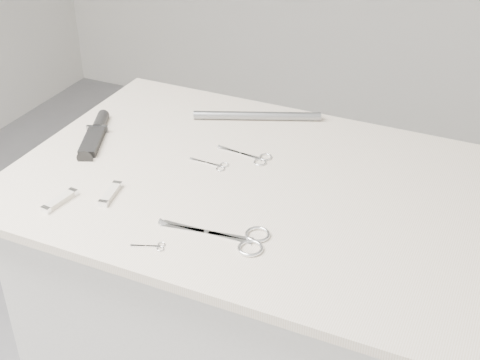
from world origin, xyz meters
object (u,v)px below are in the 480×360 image
at_px(pocket_knife_b, 60,201).
at_px(metal_rail, 257,116).
at_px(large_shears, 237,238).
at_px(embroidery_scissors_b, 214,165).
at_px(embroidery_scissors_a, 253,157).
at_px(plinth, 252,344).
at_px(tiny_scissors, 153,246).
at_px(sheathed_knife, 96,133).
at_px(pocket_knife_a, 111,194).

xyz_separation_m(pocket_knife_b, metal_rail, (0.21, 0.49, 0.00)).
distance_m(large_shears, embroidery_scissors_b, 0.26).
bearing_deg(embroidery_scissors_a, plinth, -59.38).
relative_size(embroidery_scissors_a, tiny_scissors, 2.06).
bearing_deg(embroidery_scissors_b, sheathed_knife, -179.94).
xyz_separation_m(embroidery_scissors_a, pocket_knife_b, (-0.27, -0.32, 0.00)).
distance_m(large_shears, metal_rail, 0.48).
height_order(large_shears, tiny_scissors, large_shears).
bearing_deg(pocket_knife_b, embroidery_scissors_a, -33.05).
distance_m(tiny_scissors, metal_rail, 0.54).
distance_m(sheathed_knife, metal_rail, 0.38).
bearing_deg(embroidery_scissors_a, metal_rail, 116.53).
xyz_separation_m(plinth, pocket_knife_b, (-0.31, -0.23, 0.48)).
distance_m(embroidery_scissors_a, tiny_scissors, 0.37).
height_order(plinth, pocket_knife_a, pocket_knife_a).
xyz_separation_m(embroidery_scissors_b, tiny_scissors, (0.03, -0.30, -0.00)).
bearing_deg(tiny_scissors, pocket_knife_b, 147.82).
bearing_deg(tiny_scissors, embroidery_scissors_a, 62.98).
relative_size(plinth, tiny_scissors, 14.69).
bearing_deg(embroidery_scissors_a, large_shears, -66.26).
bearing_deg(tiny_scissors, plinth, 53.45).
xyz_separation_m(tiny_scissors, pocket_knife_b, (-0.24, 0.05, 0.00)).
distance_m(embroidery_scissors_a, pocket_knife_b, 0.42).
xyz_separation_m(large_shears, pocket_knife_a, (-0.29, 0.02, 0.00)).
distance_m(plinth, metal_rail, 0.55).
xyz_separation_m(plinth, metal_rail, (-0.10, 0.26, 0.48)).
height_order(pocket_knife_a, pocket_knife_b, pocket_knife_b).
height_order(large_shears, embroidery_scissors_b, large_shears).
distance_m(embroidery_scissors_a, embroidery_scissors_b, 0.09).
distance_m(embroidery_scissors_b, pocket_knife_b, 0.33).
bearing_deg(plinth, embroidery_scissors_a, 114.66).
xyz_separation_m(embroidery_scissors_a, pocket_knife_a, (-0.20, -0.26, 0.00)).
bearing_deg(large_shears, plinth, 98.59).
relative_size(plinth, embroidery_scissors_b, 10.34).
bearing_deg(metal_rail, pocket_knife_a, -107.29).
distance_m(large_shears, pocket_knife_a, 0.29).
relative_size(embroidery_scissors_a, pocket_knife_b, 1.48).
bearing_deg(embroidery_scissors_b, embroidery_scissors_a, 47.08).
distance_m(embroidery_scissors_b, sheathed_knife, 0.31).
bearing_deg(large_shears, embroidery_scissors_a, 101.80).
bearing_deg(pocket_knife_b, large_shears, -76.52).
height_order(embroidery_scissors_a, pocket_knife_b, pocket_knife_b).
distance_m(large_shears, sheathed_knife, 0.51).
height_order(tiny_scissors, metal_rail, metal_rail).
height_order(embroidery_scissors_b, metal_rail, metal_rail).
bearing_deg(pocket_knife_a, sheathed_knife, 30.12).
bearing_deg(embroidery_scissors_b, plinth, -10.19).
height_order(sheathed_knife, pocket_knife_b, sheathed_knife).
bearing_deg(pocket_knife_a, metal_rail, -28.09).
height_order(large_shears, sheathed_knife, sheathed_knife).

